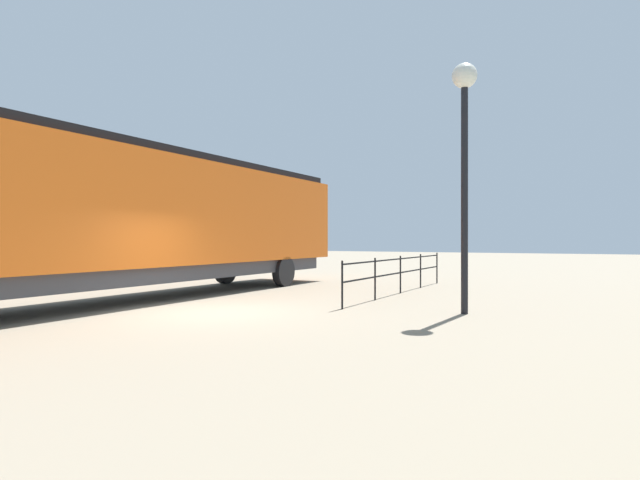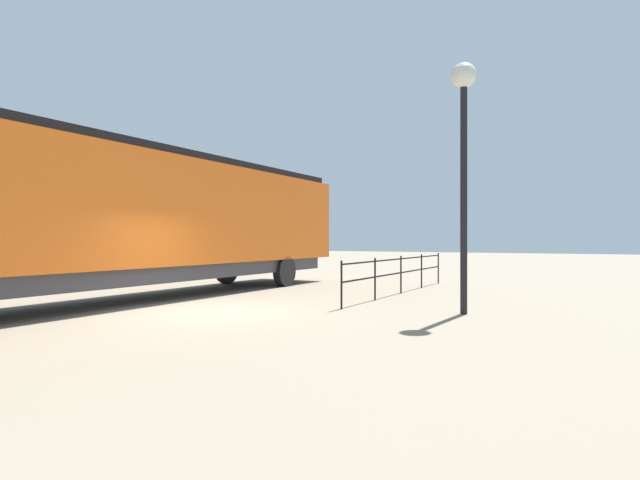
# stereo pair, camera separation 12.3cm
# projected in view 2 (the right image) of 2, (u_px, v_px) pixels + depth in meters

# --- Properties ---
(ground_plane) EXTENTS (120.00, 120.00, 0.00)m
(ground_plane) POSITION_uv_depth(u_px,v_px,m) (209.00, 312.00, 12.29)
(ground_plane) COLOR gray
(locomotive) EXTENTS (2.99, 18.10, 4.29)m
(locomotive) POSITION_uv_depth(u_px,v_px,m) (149.00, 216.00, 15.08)
(locomotive) COLOR orange
(locomotive) RESTS_ON ground_plane
(lamp_post) EXTENTS (0.58, 0.58, 5.82)m
(lamp_post) POSITION_uv_depth(u_px,v_px,m) (464.00, 126.00, 11.97)
(lamp_post) COLOR black
(lamp_post) RESTS_ON ground_plane
(platform_fence) EXTENTS (0.05, 8.68, 1.20)m
(platform_fence) POSITION_uv_depth(u_px,v_px,m) (401.00, 269.00, 16.59)
(platform_fence) COLOR black
(platform_fence) RESTS_ON ground_plane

